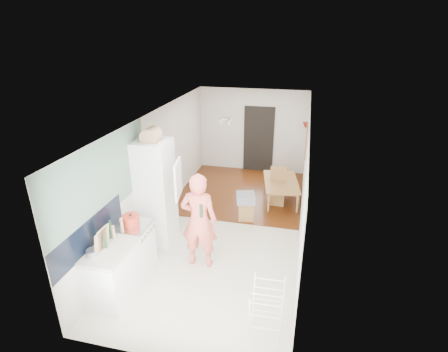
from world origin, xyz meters
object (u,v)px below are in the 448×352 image
at_px(dining_table, 282,192).
at_px(drying_rack, 267,311).
at_px(stool, 246,210).
at_px(person, 199,213).
at_px(dining_chair, 277,186).

bearing_deg(dining_table, drying_rack, 172.16).
height_order(stool, drying_rack, drying_rack).
xyz_separation_m(stool, drying_rack, (0.85, -3.21, 0.21)).
bearing_deg(stool, dining_table, 58.68).
relative_size(person, stool, 4.79).
relative_size(person, dining_chair, 2.34).
bearing_deg(dining_table, person, 147.48).
xyz_separation_m(dining_table, stool, (-0.71, -1.17, 0.00)).
distance_m(dining_table, dining_chair, 0.34).
xyz_separation_m(dining_table, dining_chair, (-0.11, -0.21, 0.24)).
height_order(dining_table, stool, stool).
distance_m(person, dining_chair, 3.09).
height_order(person, drying_rack, person).
xyz_separation_m(person, dining_chair, (1.16, 2.79, -0.62)).
distance_m(stool, drying_rack, 3.32).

